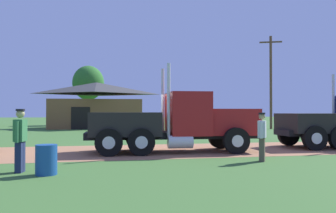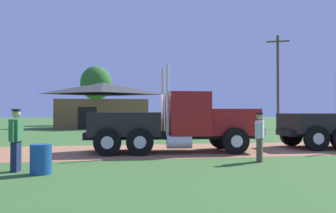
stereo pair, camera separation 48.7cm
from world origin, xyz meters
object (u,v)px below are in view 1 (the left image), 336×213
Objects in this scene: truck_foreground_white at (175,123)px; steel_barrel at (46,160)px; visitor_by_barrel at (20,138)px; shed_building at (97,106)px; visitor_walking_mid at (262,135)px; utility_pole_near at (271,80)px.

steel_barrel is at bearing -135.23° from truck_foreground_white.
visitor_by_barrel is at bearing 144.98° from steel_barrel.
truck_foreground_white is 4.18× the size of visitor_by_barrel.
steel_barrel is at bearing -92.63° from shed_building.
visitor_walking_mid is 0.17× the size of shed_building.
visitor_by_barrel reaches higher than steel_barrel.
utility_pole_near is (18.46, 22.24, 4.52)m from steel_barrel.
truck_foreground_white is 9.15× the size of steel_barrel.
visitor_walking_mid is at bearing -55.52° from truck_foreground_white.
shed_building reaches higher than visitor_by_barrel.
visitor_by_barrel is at bearing -131.58° from utility_pole_near.
utility_pole_near reaches higher than shed_building.
utility_pole_near is at bearing -18.85° from shed_building.
steel_barrel is at bearing -35.02° from visitor_by_barrel.
truck_foreground_white is 0.75× the size of shed_building.
visitor_walking_mid is 24.27m from utility_pole_near.
visitor_walking_mid reaches higher than steel_barrel.
visitor_by_barrel is 1.12m from steel_barrel.
truck_foreground_white reaches higher than visitor_walking_mid.
truck_foreground_white is at bearing 44.77° from steel_barrel.
utility_pole_near is (17.17, -5.86, 2.57)m from shed_building.
utility_pole_near is at bearing 50.32° from steel_barrel.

